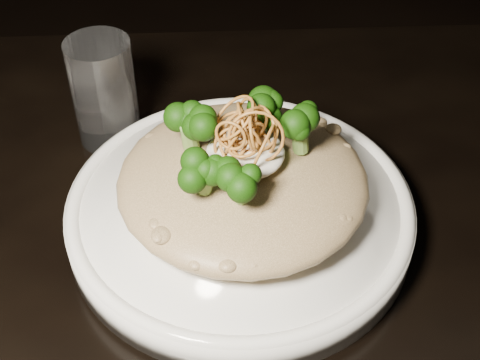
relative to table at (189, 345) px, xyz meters
name	(u,v)px	position (x,y,z in m)	size (l,w,h in m)	color
table	(189,345)	(0.00, 0.00, 0.00)	(1.10, 0.80, 0.75)	black
plate	(240,213)	(0.05, 0.07, 0.10)	(0.30, 0.30, 0.03)	white
risotto	(243,180)	(0.05, 0.07, 0.14)	(0.21, 0.21, 0.05)	brown
broccoli	(239,135)	(0.05, 0.07, 0.18)	(0.14, 0.14, 0.05)	black
cheese	(245,153)	(0.05, 0.07, 0.17)	(0.06, 0.06, 0.02)	silver
shallots	(247,125)	(0.05, 0.07, 0.20)	(0.06, 0.06, 0.04)	brown
drinking_glass	(104,92)	(-0.08, 0.20, 0.14)	(0.06, 0.06, 0.11)	white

